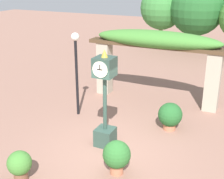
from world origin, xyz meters
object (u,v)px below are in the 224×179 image
Objects in this scene: potted_plant_near_right at (20,165)px; lamp_post at (76,60)px; potted_plant_near_left at (170,115)px; pedestal_clock at (105,101)px; potted_plant_far_left at (117,156)px.

potted_plant_near_right is 0.27× the size of lamp_post.
potted_plant_near_left reaches higher than potted_plant_near_right.
potted_plant_near_right is (-2.73, -4.38, -0.04)m from potted_plant_near_left.
pedestal_clock is 2.97m from potted_plant_near_right.
lamp_post reaches higher than potted_plant_near_left.
lamp_post is (-0.75, 4.14, 1.65)m from potted_plant_near_right.
potted_plant_near_left is at bearing 78.60° from potted_plant_far_left.
potted_plant_near_left is at bearing 4.00° from lamp_post.
potted_plant_near_left is at bearing 50.34° from pedestal_clock.
potted_plant_near_right is at bearing -147.86° from potted_plant_far_left.
pedestal_clock reaches higher than potted_plant_near_right.
pedestal_clock is at bearing -39.84° from lamp_post.
lamp_post is at bearing 140.16° from pedestal_clock.
pedestal_clock is at bearing 64.84° from potted_plant_near_right.
potted_plant_near_right is at bearing -79.72° from lamp_post.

